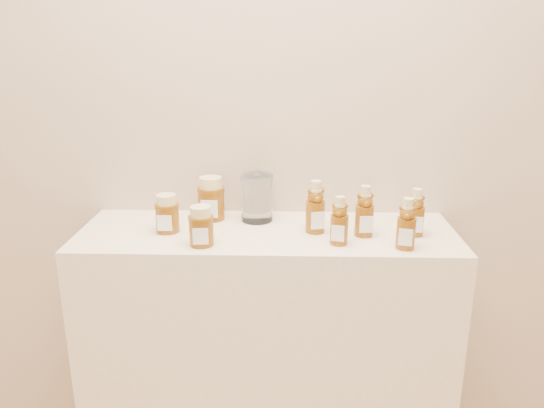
# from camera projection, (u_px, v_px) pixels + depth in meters

# --- Properties ---
(wall_back) EXTENTS (3.50, 0.02, 2.70)m
(wall_back) POSITION_uv_depth(u_px,v_px,m) (269.00, 82.00, 1.74)
(wall_back) COLOR tan
(wall_back) RESTS_ON ground
(display_table) EXTENTS (1.20, 0.40, 0.90)m
(display_table) POSITION_uv_depth(u_px,v_px,m) (267.00, 354.00, 1.82)
(display_table) COLOR beige
(display_table) RESTS_ON ground
(bear_bottle_back_left) EXTENTS (0.08, 0.08, 0.19)m
(bear_bottle_back_left) POSITION_uv_depth(u_px,v_px,m) (316.00, 203.00, 1.65)
(bear_bottle_back_left) COLOR #643407
(bear_bottle_back_left) RESTS_ON display_table
(bear_bottle_back_mid) EXTENTS (0.07, 0.07, 0.18)m
(bear_bottle_back_mid) POSITION_uv_depth(u_px,v_px,m) (365.00, 208.00, 1.63)
(bear_bottle_back_mid) COLOR #643407
(bear_bottle_back_mid) RESTS_ON display_table
(bear_bottle_back_right) EXTENTS (0.06, 0.06, 0.17)m
(bear_bottle_back_right) POSITION_uv_depth(u_px,v_px,m) (416.00, 209.00, 1.63)
(bear_bottle_back_right) COLOR #643407
(bear_bottle_back_right) RESTS_ON display_table
(bear_bottle_front_left) EXTENTS (0.07, 0.07, 0.17)m
(bear_bottle_front_left) POSITION_uv_depth(u_px,v_px,m) (340.00, 217.00, 1.56)
(bear_bottle_front_left) COLOR #643407
(bear_bottle_front_left) RESTS_ON display_table
(bear_bottle_front_right) EXTENTS (0.07, 0.07, 0.17)m
(bear_bottle_front_right) POSITION_uv_depth(u_px,v_px,m) (407.00, 220.00, 1.53)
(bear_bottle_front_right) COLOR #643407
(bear_bottle_front_right) RESTS_ON display_table
(honey_jar_left) EXTENTS (0.08, 0.08, 0.12)m
(honey_jar_left) POSITION_uv_depth(u_px,v_px,m) (167.00, 213.00, 1.67)
(honey_jar_left) COLOR #643407
(honey_jar_left) RESTS_ON display_table
(honey_jar_back) EXTENTS (0.09, 0.09, 0.15)m
(honey_jar_back) POSITION_uv_depth(u_px,v_px,m) (211.00, 198.00, 1.78)
(honey_jar_back) COLOR #643407
(honey_jar_back) RESTS_ON display_table
(honey_jar_front) EXTENTS (0.08, 0.08, 0.12)m
(honey_jar_front) POSITION_uv_depth(u_px,v_px,m) (201.00, 226.00, 1.56)
(honey_jar_front) COLOR #643407
(honey_jar_front) RESTS_ON display_table
(glass_canister) EXTENTS (0.14, 0.14, 0.17)m
(glass_canister) POSITION_uv_depth(u_px,v_px,m) (257.00, 196.00, 1.76)
(glass_canister) COLOR white
(glass_canister) RESTS_ON display_table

